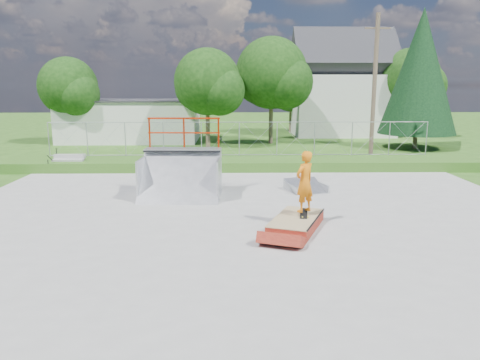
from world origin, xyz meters
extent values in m
plane|color=#2C5518|center=(0.00, 0.00, 0.00)|extent=(120.00, 120.00, 0.00)
cube|color=#969593|center=(0.00, 0.00, 0.02)|extent=(20.00, 16.00, 0.04)
cube|color=#2C5518|center=(0.00, 9.50, 0.25)|extent=(24.00, 3.00, 0.50)
cube|color=maroon|center=(1.45, -0.92, 0.17)|extent=(1.99, 2.70, 0.34)
cube|color=tan|center=(1.45, -0.92, 0.35)|extent=(2.02, 2.72, 0.02)
cube|color=black|center=(1.70, -0.72, 0.41)|extent=(0.35, 0.82, 0.13)
imported|color=orange|center=(1.70, -0.72, 1.32)|extent=(0.79, 0.76, 1.82)
cube|color=silver|center=(-8.00, 22.00, 1.50)|extent=(10.00, 6.00, 3.00)
cube|color=silver|center=(9.00, 26.00, 2.50)|extent=(8.00, 6.00, 5.00)
cube|color=#2D2D32|center=(9.00, 26.00, 5.90)|extent=(8.40, 6.08, 6.08)
cylinder|color=brown|center=(7.50, 12.00, 4.00)|extent=(0.24, 0.24, 8.00)
cylinder|color=brown|center=(-2.00, 18.00, 1.22)|extent=(0.30, 0.30, 2.45)
sphere|color=black|center=(-2.00, 18.00, 4.41)|extent=(4.48, 4.48, 4.48)
sphere|color=black|center=(-1.16, 17.44, 3.85)|extent=(3.36, 3.36, 3.36)
cylinder|color=brown|center=(2.50, 20.00, 1.40)|extent=(0.30, 0.30, 2.80)
sphere|color=black|center=(2.50, 20.00, 5.04)|extent=(5.12, 5.12, 5.12)
sphere|color=black|center=(3.46, 19.36, 4.40)|extent=(3.84, 3.84, 3.84)
cylinder|color=brown|center=(-12.00, 20.00, 1.14)|extent=(0.30, 0.30, 2.27)
sphere|color=black|center=(-12.00, 20.00, 4.10)|extent=(4.16, 4.16, 4.16)
sphere|color=black|center=(-11.22, 19.48, 3.58)|extent=(3.12, 3.12, 3.12)
cylinder|color=brown|center=(14.00, 24.00, 1.31)|extent=(0.30, 0.30, 2.62)
sphere|color=black|center=(14.00, 24.00, 4.72)|extent=(4.80, 4.80, 4.80)
sphere|color=black|center=(14.90, 23.40, 4.12)|extent=(3.60, 3.60, 3.60)
cylinder|color=brown|center=(5.00, 28.00, 1.05)|extent=(0.30, 0.30, 2.10)
sphere|color=black|center=(5.00, 28.00, 3.78)|extent=(3.84, 3.84, 3.84)
sphere|color=black|center=(5.72, 27.52, 3.30)|extent=(2.88, 2.88, 2.88)
cylinder|color=brown|center=(12.00, 17.00, 0.60)|extent=(0.28, 0.28, 1.20)
cone|color=black|center=(12.00, 17.00, 5.05)|extent=(5.04, 5.04, 8.10)
camera|label=1|loc=(-0.50, -14.14, 4.17)|focal=35.00mm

